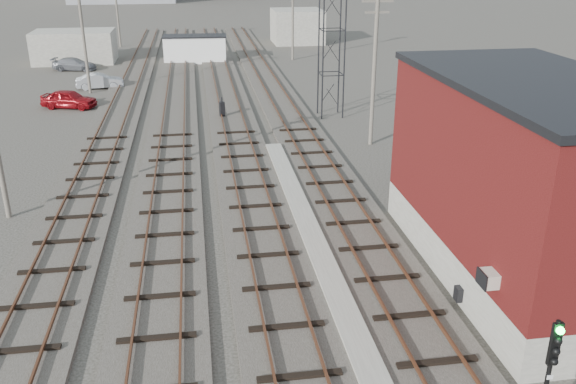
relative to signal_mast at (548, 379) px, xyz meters
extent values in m
plane|color=#282621|center=(-3.70, 56.25, -2.10)|extent=(320.00, 320.00, 0.00)
cube|color=#332D28|center=(-1.20, 35.25, -2.00)|extent=(3.20, 90.00, 0.20)
cube|color=#4C2816|center=(-1.92, 35.25, -1.77)|extent=(0.07, 90.00, 0.12)
cube|color=#4C2816|center=(-0.48, 35.25, -1.77)|extent=(0.07, 90.00, 0.12)
cube|color=#332D28|center=(-5.20, 35.25, -2.00)|extent=(3.20, 90.00, 0.20)
cube|color=#4C2816|center=(-5.92, 35.25, -1.77)|extent=(0.07, 90.00, 0.12)
cube|color=#4C2816|center=(-4.48, 35.25, -1.77)|extent=(0.07, 90.00, 0.12)
cube|color=#332D28|center=(-9.20, 35.25, -2.00)|extent=(3.20, 90.00, 0.20)
cube|color=#4C2816|center=(-9.92, 35.25, -1.77)|extent=(0.07, 90.00, 0.12)
cube|color=#4C2816|center=(-8.48, 35.25, -1.77)|extent=(0.07, 90.00, 0.12)
cube|color=#332D28|center=(-13.20, 35.25, -2.00)|extent=(3.20, 90.00, 0.20)
cube|color=#4C2816|center=(-13.92, 35.25, -1.77)|extent=(0.07, 90.00, 0.12)
cube|color=#4C2816|center=(-12.48, 35.25, -1.77)|extent=(0.07, 90.00, 0.12)
cube|color=gray|center=(-3.20, 10.25, -1.97)|extent=(0.90, 28.00, 0.26)
cube|color=gray|center=(3.80, 8.25, -1.35)|extent=(6.00, 12.00, 1.50)
cube|color=#581514|center=(3.80, 8.25, 2.15)|extent=(6.00, 12.00, 5.50)
cube|color=black|center=(3.80, 8.25, 5.00)|extent=(6.20, 12.20, 0.25)
cube|color=beige|center=(0.58, 4.25, 0.15)|extent=(0.45, 0.62, 0.45)
cube|color=black|center=(0.70, 6.25, -1.60)|extent=(0.20, 0.35, 0.50)
cylinder|color=black|center=(1.05, 30.50, 5.40)|extent=(0.10, 0.10, 15.00)
cylinder|color=black|center=(2.55, 30.50, 5.40)|extent=(0.10, 0.10, 15.00)
cylinder|color=black|center=(1.05, 32.00, 5.40)|extent=(0.10, 0.10, 15.00)
cylinder|color=black|center=(2.55, 32.00, 5.40)|extent=(0.10, 0.10, 15.00)
cylinder|color=#595147|center=(-16.20, 41.25, 2.40)|extent=(0.24, 0.24, 9.00)
cylinder|color=#595147|center=(-16.20, 66.25, 2.40)|extent=(0.24, 0.24, 9.00)
cylinder|color=#595147|center=(2.80, 24.25, 2.40)|extent=(0.24, 0.24, 9.00)
cube|color=#595147|center=(2.80, 24.25, 6.30)|extent=(1.80, 0.12, 0.12)
cube|color=#595147|center=(2.80, 24.25, 5.70)|extent=(1.40, 0.12, 0.12)
cylinder|color=#595147|center=(2.80, 54.25, 2.40)|extent=(0.24, 0.24, 9.00)
cube|color=gray|center=(-19.70, 56.25, -0.50)|extent=(8.00, 5.00, 3.20)
cube|color=gray|center=(5.30, 66.25, -0.10)|extent=(6.00, 6.00, 4.00)
cube|color=black|center=(0.00, 0.01, 0.97)|extent=(0.24, 0.10, 1.10)
sphere|color=#0CE533|center=(0.00, -0.08, 1.38)|extent=(0.18, 0.18, 0.18)
sphere|color=black|center=(0.00, -0.08, 1.11)|extent=(0.18, 0.18, 0.18)
sphere|color=black|center=(0.00, -0.08, 0.83)|extent=(0.18, 0.18, 0.18)
sphere|color=black|center=(0.00, -0.08, 0.56)|extent=(0.18, 0.18, 0.18)
cube|color=white|center=(0.00, -0.05, 0.10)|extent=(0.15, 0.02, 0.11)
cube|color=black|center=(-5.85, 31.54, -1.44)|extent=(0.41, 0.41, 1.10)
cylinder|color=black|center=(-5.85, 31.54, -0.73)|extent=(0.09, 0.09, 0.33)
cube|color=white|center=(-7.40, 54.41, -0.79)|extent=(6.40, 2.91, 2.62)
cube|color=black|center=(-7.40, 54.41, 0.57)|extent=(6.62, 3.13, 0.13)
imported|color=maroon|center=(-16.98, 36.32, -1.41)|extent=(4.35, 2.76, 1.38)
imported|color=#A7AAAF|center=(-15.59, 42.89, -1.47)|extent=(3.99, 1.77, 1.27)
imported|color=slate|center=(-19.12, 51.65, -1.50)|extent=(4.37, 2.38, 1.20)
camera|label=1|loc=(-7.60, -10.25, 9.21)|focal=38.00mm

